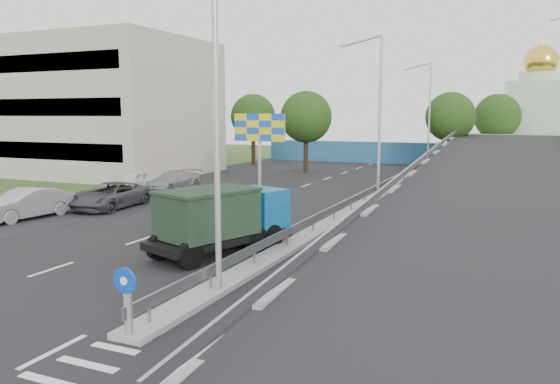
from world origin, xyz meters
The scene contains 23 objects.
ground centered at (0.00, 0.00, 0.00)m, with size 160.00×160.00×0.00m, color #2D4C1E.
road_surface centered at (-3.00, 20.00, 0.00)m, with size 26.00×90.00×0.04m, color black.
parking_strip centered at (-16.00, 20.00, 0.00)m, with size 8.00×90.00×0.05m, color black.
median centered at (0.00, 24.00, 0.10)m, with size 1.00×44.00×0.20m, color gray.
overpass_ramp centered at (7.50, 24.00, 1.75)m, with size 10.00×50.00×3.50m.
median_guardrail centered at (0.00, 24.00, 0.75)m, with size 0.09×44.00×0.71m.
sign_bollard centered at (0.00, 2.17, 1.03)m, with size 0.64×0.23×1.67m.
lamp_post_near centered at (0.11, 6.00, 5.81)m, with size 2.74×0.18×10.08m.
lamp_post_mid centered at (0.11, 26.00, 5.81)m, with size 2.74×0.18×10.08m.
lamp_post_far centered at (0.11, 46.00, 5.81)m, with size 2.74×0.18×10.08m.
beige_building centered at (-30.00, 32.00, 6.00)m, with size 24.00×14.00×12.00m, color #ADA291.
blue_wall centered at (-4.00, 52.00, 1.20)m, with size 30.00×0.50×2.40m, color #22597E.
church centered at (10.00, 60.00, 5.31)m, with size 7.00×7.00×13.80m.
billboard centered at (-9.00, 28.00, 4.19)m, with size 4.00×0.24×5.50m.
tree_left_mid centered at (-10.00, 40.00, 5.18)m, with size 4.80×4.80×7.60m.
tree_median_far centered at (2.00, 48.00, 5.18)m, with size 4.80×4.80×7.60m.
tree_left_far centered at (-18.00, 45.00, 5.18)m, with size 4.80×4.80×7.60m.
tree_ramp_far centered at (6.00, 55.00, 5.18)m, with size 4.80×4.80×7.60m.
dump_truck centered at (-2.14, 10.52, 1.45)m, with size 4.01×6.33×2.63m.
parked_car_b centered at (-15.11, 12.59, 0.81)m, with size 1.72×4.93×1.63m, color #A09FA4.
parked_car_c centered at (-13.27, 16.91, 0.75)m, with size 2.49×5.40×1.50m, color #3A3B40.
parked_car_d centered at (-14.25, 24.58, 0.71)m, with size 1.99×4.91×1.42m, color #909398.
parked_car_e centered at (-17.21, 23.86, 0.67)m, with size 1.57×3.90×1.33m, color white.
Camera 1 is at (8.39, -7.81, 5.45)m, focal length 35.00 mm.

